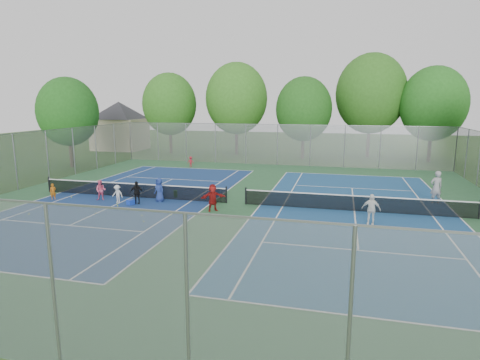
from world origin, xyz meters
name	(u,v)px	position (x,y,z in m)	size (l,w,h in m)	color
ground	(236,204)	(0.00, 0.00, 0.00)	(120.00, 120.00, 0.00)	#284C17
court_pad	(236,204)	(0.00, 0.00, 0.01)	(32.00, 32.00, 0.01)	#2B5C37
court_left	(133,197)	(-7.00, 0.00, 0.02)	(10.97, 23.77, 0.01)	navy
court_right	(354,211)	(7.00, 0.00, 0.02)	(10.97, 23.77, 0.01)	navy
net_left	(133,190)	(-7.00, 0.00, 0.46)	(12.87, 0.10, 0.91)	black
net_right	(355,204)	(7.00, 0.00, 0.46)	(12.87, 0.10, 0.91)	black
fence_north	(277,145)	(0.00, 16.00, 2.00)	(32.00, 0.10, 4.00)	gray
fence_south	(54,290)	(0.00, -16.00, 2.00)	(32.00, 0.10, 4.00)	gray
fence_west	(15,162)	(-16.00, 0.00, 2.00)	(32.00, 0.10, 4.00)	gray
house	(119,117)	(-22.00, 24.00, 4.21)	(11.03, 11.03, 7.30)	#B7A88C
tree_nw	(170,104)	(-14.00, 22.00, 5.89)	(6.40, 6.40, 9.58)	#443326
tree_nl	(236,99)	(-6.00, 23.00, 6.54)	(7.20, 7.20, 10.69)	#443326
tree_nc	(304,109)	(2.00, 21.00, 5.39)	(6.00, 6.00, 8.85)	#443326
tree_nr	(371,94)	(9.00, 24.00, 7.04)	(7.60, 7.60, 11.42)	#443326
tree_ne	(433,104)	(15.00, 22.00, 5.97)	(6.60, 6.60, 9.77)	#443326
tree_side_w	(68,112)	(-19.00, 10.00, 5.24)	(5.60, 5.60, 8.47)	#443326
ball_crate	(131,202)	(-6.15, -1.80, 0.16)	(0.37, 0.37, 0.32)	#183CBA
ball_hopper	(175,194)	(-4.28, 0.67, 0.23)	(0.24, 0.24, 0.47)	#268B3E
student_a	(53,192)	(-11.59, -1.82, 0.52)	(0.38, 0.25, 1.04)	#C46412
student_b	(101,190)	(-8.53, -1.22, 0.65)	(0.63, 0.49, 1.30)	#ED5C81
student_c	(117,194)	(-7.15, -1.57, 0.56)	(0.73, 0.42, 1.12)	silver
student_d	(137,193)	(-5.88, -1.50, 0.70)	(0.83, 0.34, 1.41)	black
student_e	(159,190)	(-4.80, -0.60, 0.75)	(0.73, 0.48, 1.50)	navy
student_f	(213,198)	(-0.86, -1.92, 0.78)	(1.45, 0.46, 1.57)	maroon
child_far_baseline	(191,162)	(-7.86, 12.72, 0.50)	(0.65, 0.37, 1.01)	maroon
instructor	(436,187)	(11.85, 3.10, 1.02)	(0.74, 0.49, 2.03)	gray
teen_court_b	(371,209)	(7.72, -2.38, 0.79)	(0.93, 0.39, 1.59)	white
tennis_ball_0	(117,204)	(-6.96, -1.96, 0.03)	(0.07, 0.07, 0.07)	#D3EE37
tennis_ball_1	(144,222)	(-3.65, -4.93, 0.03)	(0.07, 0.07, 0.07)	#C5E335
tennis_ball_2	(142,216)	(-4.28, -3.94, 0.03)	(0.07, 0.07, 0.07)	#BFE635
tennis_ball_3	(171,215)	(-2.78, -3.43, 0.03)	(0.07, 0.07, 0.07)	#D4F138
tennis_ball_4	(50,227)	(-7.81, -6.81, 0.03)	(0.07, 0.07, 0.07)	#C1EA36
tennis_ball_5	(71,197)	(-10.80, -1.15, 0.03)	(0.07, 0.07, 0.07)	#D5E836
tennis_ball_6	(62,205)	(-10.08, -2.97, 0.03)	(0.07, 0.07, 0.07)	#C1D431
tennis_ball_7	(29,214)	(-10.48, -5.20, 0.03)	(0.07, 0.07, 0.07)	#D0E034
tennis_ball_8	(95,214)	(-6.96, -4.23, 0.03)	(0.07, 0.07, 0.07)	gold
tennis_ball_9	(118,206)	(-6.67, -2.40, 0.03)	(0.07, 0.07, 0.07)	#C3D932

